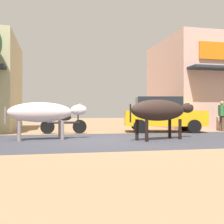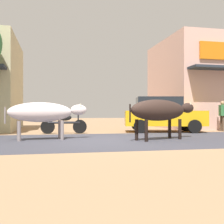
{
  "view_description": "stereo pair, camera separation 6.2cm",
  "coord_description": "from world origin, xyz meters",
  "px_view_note": "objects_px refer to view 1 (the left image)",
  "views": [
    {
      "loc": [
        -2.04,
        -9.13,
        0.9
      ],
      "look_at": [
        0.33,
        1.7,
        0.94
      ],
      "focal_mm": 45.18,
      "sensor_mm": 36.0,
      "label": 1
    },
    {
      "loc": [
        -1.98,
        -9.14,
        0.9
      ],
      "look_at": [
        0.33,
        1.7,
        0.94
      ],
      "focal_mm": 45.18,
      "sensor_mm": 36.0,
      "label": 2
    }
  ],
  "objects_px": {
    "parked_hatchback_car": "(162,114)",
    "cow_near_brown": "(43,113)",
    "cow_far_dark": "(160,111)",
    "pedestrian_by_shop": "(222,114)",
    "parked_motorcycle": "(64,123)"
  },
  "relations": [
    {
      "from": "parked_motorcycle",
      "to": "cow_near_brown",
      "type": "bearing_deg",
      "value": -107.48
    },
    {
      "from": "pedestrian_by_shop",
      "to": "cow_far_dark",
      "type": "bearing_deg",
      "value": -142.94
    },
    {
      "from": "cow_near_brown",
      "to": "cow_far_dark",
      "type": "bearing_deg",
      "value": -11.64
    },
    {
      "from": "parked_hatchback_car",
      "to": "cow_near_brown",
      "type": "height_order",
      "value": "parked_hatchback_car"
    },
    {
      "from": "parked_hatchback_car",
      "to": "cow_far_dark",
      "type": "relative_size",
      "value": 1.42
    },
    {
      "from": "parked_hatchback_car",
      "to": "cow_near_brown",
      "type": "bearing_deg",
      "value": -152.27
    },
    {
      "from": "parked_hatchback_car",
      "to": "cow_far_dark",
      "type": "height_order",
      "value": "parked_hatchback_car"
    },
    {
      "from": "parked_motorcycle",
      "to": "pedestrian_by_shop",
      "type": "distance_m",
      "value": 7.69
    },
    {
      "from": "pedestrian_by_shop",
      "to": "parked_hatchback_car",
      "type": "bearing_deg",
      "value": 177.83
    },
    {
      "from": "parked_hatchback_car",
      "to": "pedestrian_by_shop",
      "type": "height_order",
      "value": "parked_hatchback_car"
    },
    {
      "from": "parked_hatchback_car",
      "to": "cow_far_dark",
      "type": "xyz_separation_m",
      "value": [
        -1.57,
        -3.64,
        0.14
      ]
    },
    {
      "from": "cow_near_brown",
      "to": "pedestrian_by_shop",
      "type": "xyz_separation_m",
      "value": [
        8.52,
        2.73,
        -0.04
      ]
    },
    {
      "from": "parked_hatchback_car",
      "to": "cow_far_dark",
      "type": "distance_m",
      "value": 3.97
    },
    {
      "from": "parked_hatchback_car",
      "to": "parked_motorcycle",
      "type": "bearing_deg",
      "value": -177.61
    },
    {
      "from": "cow_near_brown",
      "to": "pedestrian_by_shop",
      "type": "bearing_deg",
      "value": 17.78
    }
  ]
}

